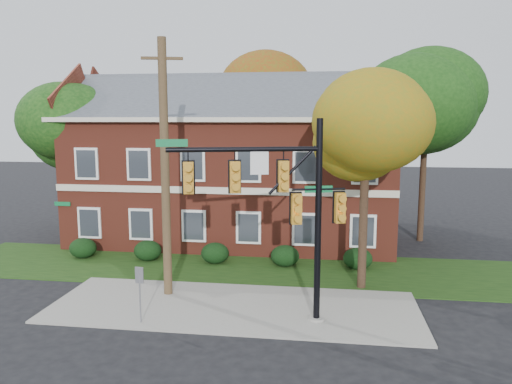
# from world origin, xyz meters

# --- Properties ---
(ground) EXTENTS (120.00, 120.00, 0.00)m
(ground) POSITION_xyz_m (0.00, 0.00, 0.00)
(ground) COLOR black
(ground) RESTS_ON ground
(sidewalk) EXTENTS (14.00, 5.00, 0.08)m
(sidewalk) POSITION_xyz_m (0.00, 1.00, 0.04)
(sidewalk) COLOR gray
(sidewalk) RESTS_ON ground
(grass_strip) EXTENTS (30.00, 6.00, 0.04)m
(grass_strip) POSITION_xyz_m (0.00, 6.00, 0.02)
(grass_strip) COLOR #193811
(grass_strip) RESTS_ON ground
(apartment_building) EXTENTS (18.80, 8.80, 9.74)m
(apartment_building) POSITION_xyz_m (-2.00, 11.95, 4.99)
(apartment_building) COLOR maroon
(apartment_building) RESTS_ON ground
(hedge_far_left) EXTENTS (1.40, 1.26, 1.05)m
(hedge_far_left) POSITION_xyz_m (-9.00, 6.70, 0.53)
(hedge_far_left) COLOR black
(hedge_far_left) RESTS_ON ground
(hedge_left) EXTENTS (1.40, 1.26, 1.05)m
(hedge_left) POSITION_xyz_m (-5.50, 6.70, 0.53)
(hedge_left) COLOR black
(hedge_left) RESTS_ON ground
(hedge_center) EXTENTS (1.40, 1.26, 1.05)m
(hedge_center) POSITION_xyz_m (-2.00, 6.70, 0.53)
(hedge_center) COLOR black
(hedge_center) RESTS_ON ground
(hedge_right) EXTENTS (1.40, 1.26, 1.05)m
(hedge_right) POSITION_xyz_m (1.50, 6.70, 0.53)
(hedge_right) COLOR black
(hedge_right) RESTS_ON ground
(hedge_far_right) EXTENTS (1.40, 1.26, 1.05)m
(hedge_far_right) POSITION_xyz_m (5.00, 6.70, 0.53)
(hedge_far_right) COLOR black
(hedge_far_right) RESTS_ON ground
(tree_near_right) EXTENTS (4.50, 4.25, 8.58)m
(tree_near_right) POSITION_xyz_m (5.22, 3.87, 6.67)
(tree_near_right) COLOR black
(tree_near_right) RESTS_ON ground
(tree_left_rear) EXTENTS (5.40, 5.10, 8.88)m
(tree_left_rear) POSITION_xyz_m (-11.73, 10.84, 6.68)
(tree_left_rear) COLOR black
(tree_left_rear) RESTS_ON ground
(tree_right_rear) EXTENTS (6.30, 5.95, 10.62)m
(tree_right_rear) POSITION_xyz_m (9.31, 12.81, 8.12)
(tree_right_rear) COLOR black
(tree_right_rear) RESTS_ON ground
(tree_far_rear) EXTENTS (6.84, 6.46, 11.52)m
(tree_far_rear) POSITION_xyz_m (-0.66, 19.79, 8.84)
(tree_far_rear) COLOR black
(tree_far_rear) RESTS_ON ground
(traffic_signal) EXTENTS (6.25, 1.93, 7.19)m
(traffic_signal) POSITION_xyz_m (1.93, -0.23, 4.46)
(traffic_signal) COLOR gray
(traffic_signal) RESTS_ON ground
(utility_pole) EXTENTS (1.57, 0.52, 10.26)m
(utility_pole) POSITION_xyz_m (-2.90, 2.00, 5.20)
(utility_pole) COLOR #493922
(utility_pole) RESTS_ON ground
(sign_post) EXTENTS (0.30, 0.07, 2.09)m
(sign_post) POSITION_xyz_m (-2.94, -0.98, 1.42)
(sign_post) COLOR slate
(sign_post) RESTS_ON ground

